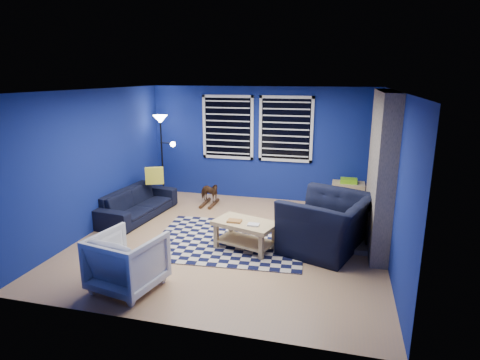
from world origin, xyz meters
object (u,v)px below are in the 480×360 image
(armchair_big, at_px, (327,224))
(cabinet, at_px, (348,195))
(coffee_table, at_px, (245,229))
(sofa, at_px, (137,203))
(rocking_horse, at_px, (209,192))
(tv, at_px, (379,146))
(floor_lamp, at_px, (162,131))
(armchair_bent, at_px, (128,261))

(armchair_big, height_order, cabinet, armchair_big)
(coffee_table, bearing_deg, cabinet, 57.81)
(sofa, relative_size, rocking_horse, 3.67)
(tv, height_order, rocking_horse, tv)
(tv, distance_m, armchair_big, 2.38)
(sofa, xyz_separation_m, rocking_horse, (1.13, 1.06, 0.01))
(rocking_horse, relative_size, floor_lamp, 0.27)
(rocking_horse, xyz_separation_m, cabinet, (2.89, 0.53, -0.00))
(armchair_big, relative_size, coffee_table, 1.24)
(cabinet, height_order, floor_lamp, floor_lamp)
(tv, bearing_deg, armchair_bent, -130.57)
(armchair_big, xyz_separation_m, armchair_bent, (-2.46, -1.87, -0.07))
(rocking_horse, bearing_deg, cabinet, -60.19)
(cabinet, bearing_deg, armchair_big, -98.28)
(sofa, distance_m, armchair_bent, 2.81)
(armchair_bent, distance_m, coffee_table, 1.98)
(sofa, bearing_deg, armchair_bent, -148.27)
(sofa, relative_size, cabinet, 2.86)
(armchair_big, bearing_deg, rocking_horse, -104.59)
(armchair_big, height_order, floor_lamp, floor_lamp)
(armchair_big, xyz_separation_m, coffee_table, (-1.27, -0.30, -0.11))
(floor_lamp, bearing_deg, cabinet, 3.91)
(coffee_table, bearing_deg, floor_lamp, 137.16)
(coffee_table, xyz_separation_m, cabinet, (1.61, 2.55, -0.05))
(coffee_table, bearing_deg, sofa, 158.47)
(armchair_bent, xyz_separation_m, rocking_horse, (-0.10, 3.59, -0.09))
(cabinet, bearing_deg, coffee_table, -121.94)
(tv, height_order, floor_lamp, floor_lamp)
(tv, distance_m, coffee_table, 3.31)
(rocking_horse, xyz_separation_m, floor_lamp, (-1.16, 0.25, 1.25))
(armchair_big, relative_size, rocking_horse, 2.66)
(tv, distance_m, floor_lamp, 4.58)
(rocking_horse, height_order, cabinet, cabinet)
(armchair_bent, distance_m, rocking_horse, 3.59)
(sofa, height_order, rocking_horse, sofa)
(tv, relative_size, armchair_bent, 1.20)
(rocking_horse, bearing_deg, floor_lamp, 97.05)
(armchair_big, bearing_deg, sofa, -80.76)
(rocking_horse, bearing_deg, tv, -65.88)
(armchair_big, distance_m, floor_lamp, 4.35)
(tv, distance_m, sofa, 4.87)
(tv, bearing_deg, armchair_big, -113.13)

